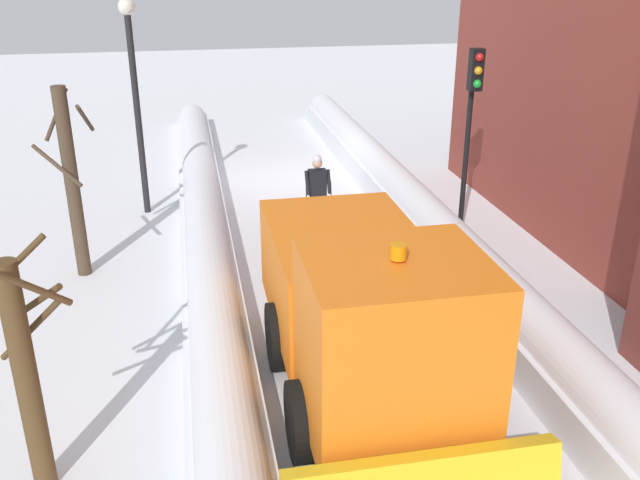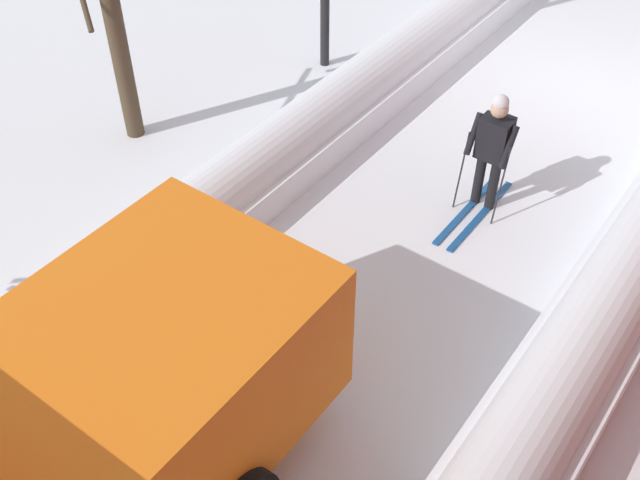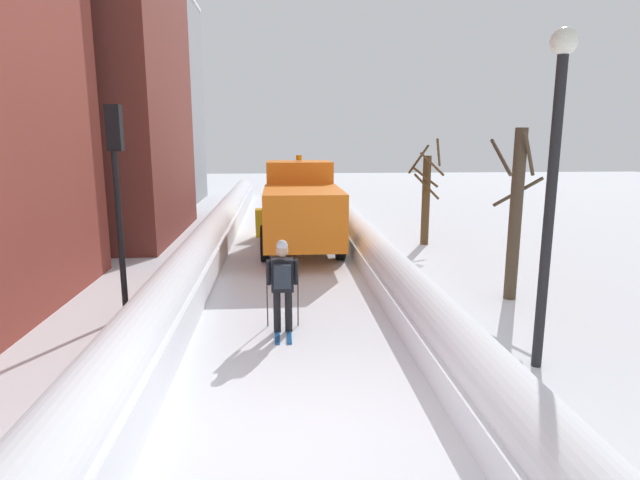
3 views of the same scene
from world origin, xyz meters
name	(u,v)px [view 1 (image 1 of 3)]	position (x,y,z in m)	size (l,w,h in m)	color
ground_plane	(377,370)	(0.00, 10.00, 0.00)	(80.00, 80.00, 0.00)	white
snowbank_left	(524,327)	(-2.50, 10.00, 0.51)	(1.10, 36.00, 1.13)	white
snowbank_right	(220,366)	(2.50, 10.00, 0.39)	(1.10, 36.00, 0.94)	white
plow_truck	(365,312)	(0.42, 10.69, 1.48)	(3.20, 5.98, 3.12)	orange
skier	(317,187)	(-0.24, 3.64, 1.00)	(0.62, 1.80, 1.81)	black
traffic_light_pole	(472,108)	(-3.50, 4.84, 3.03)	(0.28, 0.42, 4.32)	black
street_lamp	(134,82)	(3.89, 1.80, 3.32)	(0.40, 0.40, 5.25)	black
bare_tree_near	(72,181)	(5.04, 5.35, 2.03)	(1.14, 1.25, 3.90)	#463728
bare_tree_mid	(25,367)	(4.81, 11.64, 1.71)	(1.24, 1.37, 3.69)	#50381E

